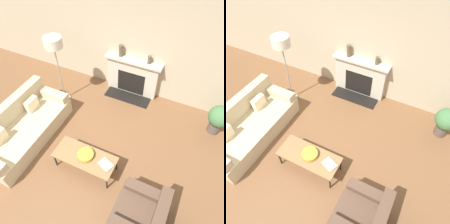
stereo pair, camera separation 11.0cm
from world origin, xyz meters
The scene contains 12 objects.
ground_plane centered at (0.00, 0.00, 0.00)m, with size 18.00×18.00×0.00m, color brown.
wall_back centered at (0.00, 3.04, 1.45)m, with size 18.00×0.06×2.90m.
fireplace centered at (0.11, 2.90, 0.49)m, with size 1.44×0.59×1.01m.
couch centered at (-1.47, 0.47, 0.29)m, with size 0.95×2.21×0.82m.
armchair_near centered at (1.46, -0.11, 0.29)m, with size 0.80×0.84×0.75m.
coffee_table centered at (0.14, 0.39, 0.37)m, with size 1.22×0.51×0.40m.
bowl centered at (0.16, 0.40, 0.45)m, with size 0.31×0.31×0.08m.
book centered at (0.58, 0.40, 0.41)m, with size 0.31×0.27×0.02m.
floor_lamp centered at (-1.37, 1.89, 1.50)m, with size 0.40×0.40×1.74m.
mantel_vase_left centered at (-0.24, 2.91, 1.15)m, with size 0.11×0.11×0.29m.
mantel_vase_center_left centered at (0.49, 2.91, 1.10)m, with size 0.09×0.09×0.19m.
potted_plant centered at (2.32, 2.44, 0.44)m, with size 0.49×0.49×0.74m.
Camera 2 is at (1.63, -1.29, 4.04)m, focal length 35.00 mm.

